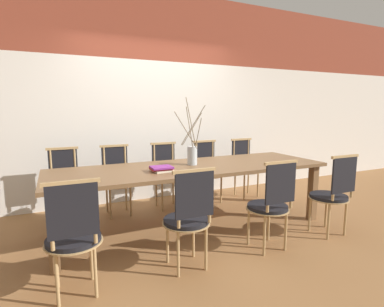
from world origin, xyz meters
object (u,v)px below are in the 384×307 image
chair_near_center (271,202)px  book_stack (161,169)px  chair_far_center (166,173)px  dining_table (192,172)px  vase_centerpiece (192,154)px

chair_near_center → book_stack: (-0.90, 0.73, 0.28)m
chair_near_center → chair_far_center: size_ratio=1.00×
dining_table → book_stack: (-0.43, -0.14, 0.10)m
vase_centerpiece → book_stack: 0.52m
chair_near_center → chair_far_center: bearing=105.8°
chair_near_center → book_stack: chair_near_center is taller
dining_table → vase_centerpiece: vase_centerpiece is taller
vase_centerpiece → dining_table: bearing=-116.2°
chair_far_center → vase_centerpiece: 0.88m
chair_far_center → book_stack: (-0.41, -1.00, 0.28)m
dining_table → chair_near_center: size_ratio=3.46×
chair_near_center → chair_far_center: (-0.49, 1.73, 0.00)m
dining_table → vase_centerpiece: 0.22m
chair_near_center → vase_centerpiece: vase_centerpiece is taller
chair_far_center → vase_centerpiece: size_ratio=1.17×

